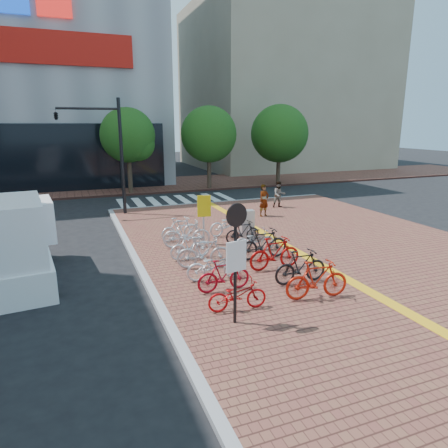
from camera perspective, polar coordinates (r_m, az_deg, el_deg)
name	(u,v)px	position (r m, az deg, el deg)	size (l,w,h in m)	color
ground	(266,273)	(13.91, 5.98, -6.96)	(120.00, 120.00, 0.00)	black
tactile_strip	(430,325)	(11.39, 27.34, -12.68)	(0.40, 34.00, 0.01)	#EDAA15
kerb_west	(199,383)	(8.41, -3.61, -21.70)	(0.25, 34.00, 0.15)	gray
kerb_north	(223,202)	(25.65, -0.20, 3.12)	(14.00, 0.25, 0.15)	gray
far_sidewalk	(149,185)	(33.43, -10.61, 5.47)	(70.00, 8.00, 0.15)	brown
building_beige	(281,88)	(49.85, 8.15, 18.65)	(20.00, 18.00, 18.00)	gray
crosswalk	(177,201)	(26.80, -6.74, 3.34)	(7.50, 4.00, 0.01)	silver
street_trees	(222,136)	(31.01, -0.28, 12.52)	(16.20, 4.60, 6.35)	#38281E
bike_0	(237,295)	(10.77, 1.92, -10.10)	(0.56, 1.61, 0.85)	red
bike_1	(224,275)	(11.88, -0.03, -7.31)	(0.47, 1.65, 0.99)	#9E0B19
bike_2	(215,265)	(12.73, -1.37, -5.92)	(0.63, 1.81, 0.95)	silver
bike_3	(204,252)	(13.72, -2.89, -4.04)	(0.53, 1.88, 1.13)	#AEAEB2
bike_4	(190,246)	(14.70, -4.81, -3.19)	(0.45, 1.58, 0.95)	silver
bike_5	(187,234)	(15.99, -5.36, -1.40)	(0.54, 1.90, 1.14)	silver
bike_6	(180,229)	(17.02, -6.36, -0.68)	(0.48, 1.69, 1.02)	silver
bike_7	(317,280)	(11.67, 13.13, -7.74)	(0.53, 1.88, 1.13)	red
bike_8	(301,266)	(12.67, 10.91, -5.98)	(0.51, 1.80, 1.08)	black
bike_9	(275,253)	(13.70, 7.27, -4.15)	(0.53, 1.89, 1.13)	#A70D0B
bike_10	(263,244)	(14.68, 5.61, -2.80)	(0.54, 1.93, 1.16)	black
bike_11	(255,240)	(15.62, 4.39, -2.29)	(0.57, 1.64, 0.86)	#A4A4A8
bike_12	(243,232)	(16.64, 2.69, -1.10)	(0.44, 1.56, 0.94)	black
bike_13	(229,224)	(17.72, 0.75, 0.02)	(0.68, 1.95, 1.03)	silver
pedestrian_a	(264,200)	(21.44, 5.73, 3.38)	(0.62, 0.41, 1.71)	gray
pedestrian_b	(279,194)	(23.86, 7.88, 4.20)	(0.75, 0.58, 1.54)	#4E5663
utility_box	(247,224)	(17.27, 3.34, -0.02)	(0.57, 0.41, 1.24)	silver
yellow_sign	(204,210)	(16.26, -2.91, 1.95)	(0.55, 0.18, 2.03)	#B7B7BC
notice_sign	(236,250)	(9.53, 1.72, -3.67)	(0.56, 0.18, 3.06)	black
traffic_light_pole	(92,135)	(22.21, -18.30, 11.93)	(3.30, 1.27, 6.15)	black
box_truck	(13,243)	(14.29, -27.97, -2.40)	(2.64, 5.10, 2.83)	white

